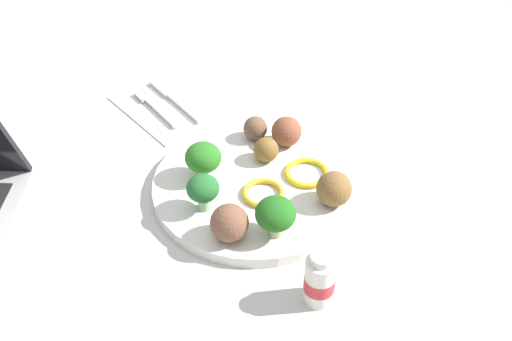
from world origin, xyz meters
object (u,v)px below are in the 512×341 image
(knife, at_px, (174,98))
(napkin, at_px, (167,106))
(broccoli_floret_back_left, at_px, (276,214))
(meatball_front_right, at_px, (229,223))
(pepper_ring_back_right, at_px, (263,193))
(yogurt_bottle, at_px, (320,280))
(fork, at_px, (155,106))
(broccoli_floret_front_right, at_px, (203,189))
(meatball_mid_left, at_px, (286,131))
(broccoli_floret_mid_right, at_px, (203,158))
(meatball_back_left, at_px, (266,150))
(meatball_back_right, at_px, (255,128))
(meatball_mid_right, at_px, (334,189))
(pepper_ring_center, at_px, (307,173))
(plate, at_px, (256,186))

(knife, bearing_deg, napkin, 117.89)
(broccoli_floret_back_left, xyz_separation_m, meatball_front_right, (0.03, 0.05, -0.01))
(pepper_ring_back_right, bearing_deg, yogurt_bottle, 167.73)
(broccoli_floret_back_left, xyz_separation_m, fork, (0.34, -0.01, -0.04))
(broccoli_floret_front_right, xyz_separation_m, meatball_front_right, (-0.06, -0.00, -0.01))
(meatball_mid_left, relative_size, pepper_ring_back_right, 0.77)
(broccoli_floret_mid_right, bearing_deg, broccoli_floret_back_left, -172.69)
(meatball_back_left, bearing_deg, knife, 7.57)
(meatball_back_left, relative_size, fork, 0.29)
(broccoli_floret_front_right, relative_size, meatball_mid_left, 1.19)
(meatball_mid_left, bearing_deg, meatball_back_right, 39.74)
(meatball_back_right, distance_m, fork, 0.19)
(meatball_back_left, distance_m, fork, 0.23)
(broccoli_floret_front_right, xyz_separation_m, meatball_mid_right, (-0.08, -0.15, -0.01))
(meatball_front_right, distance_m, knife, 0.34)
(broccoli_floret_front_right, distance_m, knife, 0.28)
(meatball_mid_left, height_order, yogurt_bottle, yogurt_bottle)
(meatball_front_right, height_order, yogurt_bottle, yogurt_bottle)
(broccoli_floret_front_right, distance_m, meatball_mid_left, 0.18)
(broccoli_floret_back_left, distance_m, meatball_mid_left, 0.18)
(pepper_ring_back_right, relative_size, napkin, 0.33)
(pepper_ring_back_right, bearing_deg, meatball_back_right, -28.71)
(broccoli_floret_back_left, bearing_deg, pepper_ring_center, -55.84)
(fork, bearing_deg, meatball_front_right, 170.05)
(meatball_back_left, distance_m, yogurt_bottle, 0.24)
(yogurt_bottle, bearing_deg, meatball_back_left, -19.74)
(broccoli_floret_front_right, relative_size, pepper_ring_center, 0.84)
(broccoli_floret_front_right, xyz_separation_m, yogurt_bottle, (-0.19, -0.04, -0.02))
(broccoli_floret_mid_right, height_order, pepper_ring_center, broccoli_floret_mid_right)
(broccoli_floret_front_right, xyz_separation_m, meatball_mid_left, (0.05, -0.17, -0.01))
(plate, height_order, broccoli_floret_front_right, broccoli_floret_front_right)
(plate, xyz_separation_m, yogurt_bottle, (-0.19, 0.04, 0.02))
(broccoli_floret_back_left, height_order, pepper_ring_center, broccoli_floret_back_left)
(broccoli_floret_front_right, bearing_deg, meatball_front_right, -179.01)
(fork, bearing_deg, broccoli_floret_mid_right, 172.85)
(meatball_front_right, xyz_separation_m, yogurt_bottle, (-0.12, -0.04, -0.01))
(broccoli_floret_back_left, height_order, knife, broccoli_floret_back_left)
(plate, bearing_deg, meatball_back_right, -32.96)
(broccoli_floret_front_right, bearing_deg, pepper_ring_center, -97.69)
(plate, relative_size, meatball_back_left, 7.95)
(pepper_ring_back_right, bearing_deg, knife, -3.10)
(broccoli_floret_mid_right, relative_size, meatball_front_right, 1.12)
(broccoli_floret_back_left, xyz_separation_m, meatball_back_right, (0.18, -0.09, -0.02))
(pepper_ring_back_right, xyz_separation_m, fork, (0.28, 0.02, -0.01))
(broccoli_floret_back_left, distance_m, pepper_ring_back_right, 0.08)
(meatball_mid_left, bearing_deg, meatball_back_left, 107.49)
(knife, bearing_deg, yogurt_bottle, 173.47)
(pepper_ring_center, bearing_deg, plate, 68.13)
(knife, bearing_deg, fork, 95.69)
(pepper_ring_back_right, bearing_deg, broccoli_floret_front_right, 74.60)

